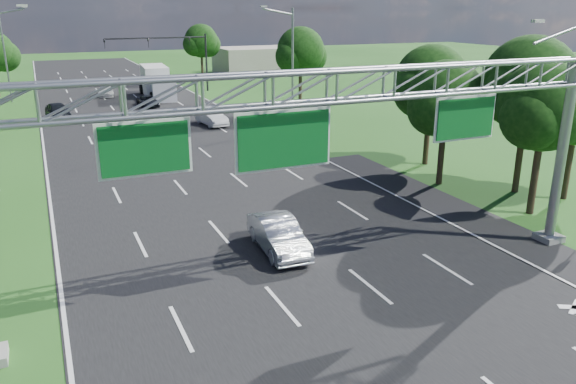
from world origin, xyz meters
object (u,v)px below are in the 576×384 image
traffic_signal (178,50)px  silver_sedan (278,235)px  box_truck (157,82)px  sign_gantry (333,104)px

traffic_signal → silver_sedan: 49.86m
traffic_signal → silver_sedan: (-7.54, -49.09, -4.44)m
box_truck → traffic_signal: bearing=42.6°
sign_gantry → traffic_signal: (7.15, 53.00, -1.72)m
sign_gantry → box_truck: sign_gantry is taller
sign_gantry → traffic_signal: size_ratio=1.92×
sign_gantry → silver_sedan: bearing=95.7°
silver_sedan → sign_gantry: bearing=-80.8°
traffic_signal → box_truck: size_ratio=1.29×
traffic_signal → silver_sedan: size_ratio=2.76×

